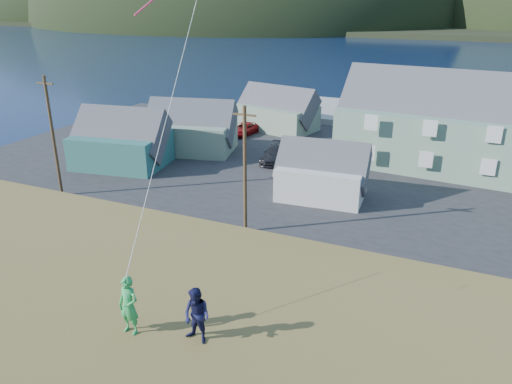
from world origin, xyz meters
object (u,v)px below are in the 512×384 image
at_px(wharf, 343,112).
at_px(shed_palegreen_near, 191,129).
at_px(shed_white, 322,172).
at_px(kite_flyer_navy, 197,316).
at_px(shed_teal, 121,141).
at_px(kite_flyer_green, 129,306).
at_px(shed_palegreen_far, 277,110).

xyz_separation_m(wharf, shed_palegreen_near, (-10.17, -23.36, 2.06)).
xyz_separation_m(shed_white, kite_flyer_navy, (4.75, -27.59, 5.75)).
bearing_deg(shed_teal, kite_flyer_green, -59.70).
relative_size(wharf, shed_palegreen_far, 2.45).
xyz_separation_m(wharf, shed_white, (6.12, -30.26, 1.77)).
distance_m(wharf, shed_palegreen_near, 25.57).
distance_m(shed_white, shed_palegreen_far, 22.13).
relative_size(wharf, shed_white, 3.44).
height_order(wharf, kite_flyer_green, kite_flyer_green).
relative_size(wharf, shed_teal, 2.73).
bearing_deg(shed_palegreen_near, shed_white, -35.56).
distance_m(shed_white, kite_flyer_green, 28.74).
relative_size(shed_teal, shed_palegreen_far, 0.90).
bearing_deg(shed_white, kite_flyer_navy, -84.57).
relative_size(shed_palegreen_near, shed_palegreen_far, 0.96).
bearing_deg(kite_flyer_green, shed_teal, 132.86).
bearing_deg(wharf, shed_white, -78.56).
distance_m(wharf, shed_white, 30.92).
height_order(wharf, kite_flyer_navy, kite_flyer_navy).
distance_m(wharf, shed_palegreen_far, 12.65).
height_order(shed_teal, kite_flyer_green, kite_flyer_green).
relative_size(shed_palegreen_far, kite_flyer_green, 6.44).
bearing_deg(kite_flyer_navy, wharf, 107.76).
bearing_deg(kite_flyer_green, shed_white, 99.70).
relative_size(shed_palegreen_far, kite_flyer_navy, 6.92).
height_order(wharf, shed_teal, shed_teal).
bearing_deg(shed_teal, shed_white, -9.13).
bearing_deg(shed_white, kite_flyer_green, -88.33).
bearing_deg(kite_flyer_navy, shed_white, 106.88).
bearing_deg(shed_teal, wharf, 56.53).
relative_size(shed_palegreen_near, shed_white, 1.34).
xyz_separation_m(wharf, kite_flyer_navy, (10.87, -57.85, 7.52)).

